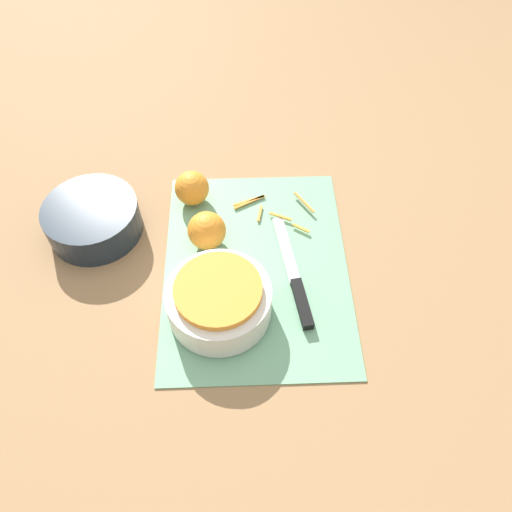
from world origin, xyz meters
name	(u,v)px	position (x,y,z in m)	size (l,w,h in m)	color
ground_plane	(256,267)	(0.00, 0.00, 0.00)	(4.00, 4.00, 0.00)	#9E754C
cutting_board	(256,266)	(0.00, 0.00, 0.00)	(0.48, 0.35, 0.01)	#75AD84
bowl_speckled	(219,300)	(-0.10, 0.07, 0.04)	(0.18, 0.18, 0.08)	silver
bowl_dark	(93,219)	(0.10, 0.32, 0.03)	(0.19, 0.19, 0.07)	#1E2833
knife	(298,289)	(-0.06, -0.07, 0.01)	(0.26, 0.06, 0.02)	black
orange_left	(192,188)	(0.17, 0.13, 0.04)	(0.07, 0.07, 0.07)	orange
orange_right	(207,231)	(0.06, 0.09, 0.04)	(0.07, 0.07, 0.07)	orange
peel_pile	(271,208)	(0.14, -0.04, 0.01)	(0.11, 0.17, 0.01)	orange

